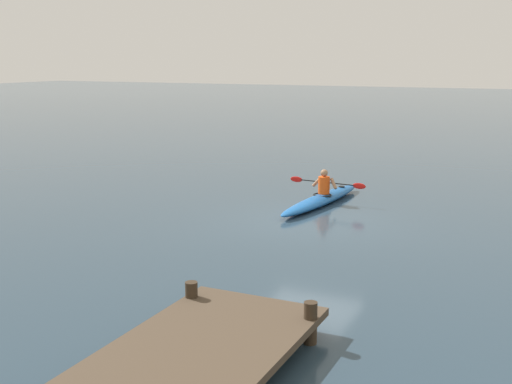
# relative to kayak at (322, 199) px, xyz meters

# --- Properties ---
(ground_plane) EXTENTS (160.00, 160.00, 0.00)m
(ground_plane) POSITION_rel_kayak_xyz_m (-0.37, 1.96, -0.15)
(ground_plane) COLOR #283D4C
(kayak) EXTENTS (1.08, 4.79, 0.29)m
(kayak) POSITION_rel_kayak_xyz_m (0.00, 0.00, 0.00)
(kayak) COLOR #1959A5
(kayak) RESTS_ON ground
(kayaker) EXTENTS (2.40, 0.51, 0.72)m
(kayaker) POSITION_rel_kayak_xyz_m (-0.02, -0.17, 0.44)
(kayaker) COLOR #E04C14
(kayaker) RESTS_ON kayak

